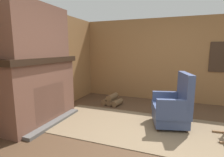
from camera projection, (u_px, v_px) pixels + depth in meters
The scene contains 10 objects.
ground_plane at pixel (157, 141), 2.85m from camera, with size 14.00×14.00×0.00m, color #4C3523.
wood_panel_wall_left at pixel (31, 65), 3.52m from camera, with size 0.06×5.59×2.36m.
wood_panel_wall_back at pixel (169, 60), 4.98m from camera, with size 5.59×0.09×2.36m.
fireplace_hearth at pixel (43, 91), 3.52m from camera, with size 0.61×1.75×1.33m.
chimney_breast at pixel (38, 31), 3.34m from camera, with size 0.35×1.45×1.01m.
area_rug at pixel (143, 128), 3.32m from camera, with size 3.75×1.60×0.01m.
armchair at pixel (173, 108), 3.37m from camera, with size 0.78×0.81×1.05m.
firewood_stack at pixel (112, 100), 4.74m from camera, with size 0.54×0.48×0.29m.
oil_lamp_vase at pixel (26, 54), 3.15m from camera, with size 0.11×0.11×0.23m.
storage_case at pixel (51, 53), 3.78m from camera, with size 0.16×0.25×0.15m.
Camera 1 is at (0.23, -2.73, 1.48)m, focal length 28.00 mm.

